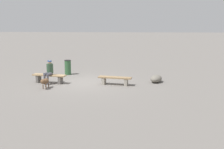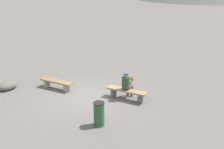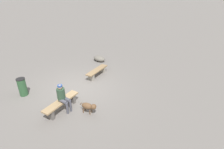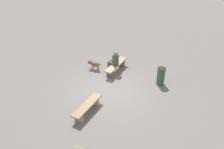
{
  "view_description": "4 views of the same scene",
  "coord_description": "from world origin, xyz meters",
  "px_view_note": "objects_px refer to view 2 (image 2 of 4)",
  "views": [
    {
      "loc": [
        -3.04,
        13.45,
        3.05
      ],
      "look_at": [
        -1.56,
        -0.32,
        0.42
      ],
      "focal_mm": 41.49,
      "sensor_mm": 36.0,
      "label": 1
    },
    {
      "loc": [
        4.82,
        -10.45,
        5.21
      ],
      "look_at": [
        0.61,
        1.61,
        0.59
      ],
      "focal_mm": 44.14,
      "sensor_mm": 36.0,
      "label": 2
    },
    {
      "loc": [
        6.9,
        4.63,
        4.95
      ],
      "look_at": [
        -1.04,
        1.6,
        0.66
      ],
      "focal_mm": 28.51,
      "sensor_mm": 36.0,
      "label": 3
    },
    {
      "loc": [
        -8.41,
        -3.25,
        6.85
      ],
      "look_at": [
        0.8,
        0.17,
        0.41
      ],
      "focal_mm": 37.07,
      "sensor_mm": 36.0,
      "label": 4
    }
  ],
  "objects_px": {
    "bench_right": "(127,93)",
    "trash_bin": "(99,114)",
    "bench_left": "(57,83)",
    "seated_person": "(127,83)",
    "dog": "(130,82)",
    "boulder": "(8,86)"
  },
  "relations": [
    {
      "from": "bench_right",
      "to": "trash_bin",
      "type": "height_order",
      "value": "trash_bin"
    },
    {
      "from": "bench_left",
      "to": "seated_person",
      "type": "distance_m",
      "value": 3.53
    },
    {
      "from": "bench_right",
      "to": "dog",
      "type": "relative_size",
      "value": 2.38
    },
    {
      "from": "bench_right",
      "to": "boulder",
      "type": "distance_m",
      "value": 5.78
    },
    {
      "from": "bench_left",
      "to": "boulder",
      "type": "distance_m",
      "value": 2.34
    },
    {
      "from": "trash_bin",
      "to": "boulder",
      "type": "xyz_separation_m",
      "value": [
        -5.4,
        1.69,
        -0.26
      ]
    },
    {
      "from": "bench_left",
      "to": "dog",
      "type": "relative_size",
      "value": 2.25
    },
    {
      "from": "trash_bin",
      "to": "boulder",
      "type": "relative_size",
      "value": 0.97
    },
    {
      "from": "dog",
      "to": "trash_bin",
      "type": "distance_m",
      "value": 3.72
    },
    {
      "from": "bench_left",
      "to": "seated_person",
      "type": "xyz_separation_m",
      "value": [
        3.5,
        0.04,
        0.43
      ]
    },
    {
      "from": "bench_left",
      "to": "dog",
      "type": "xyz_separation_m",
      "value": [
        3.32,
        1.18,
        0.06
      ]
    },
    {
      "from": "bench_left",
      "to": "seated_person",
      "type": "bearing_deg",
      "value": 9.85
    },
    {
      "from": "trash_bin",
      "to": "seated_person",
      "type": "bearing_deg",
      "value": 83.74
    },
    {
      "from": "boulder",
      "to": "trash_bin",
      "type": "bearing_deg",
      "value": -17.35
    },
    {
      "from": "dog",
      "to": "trash_bin",
      "type": "xyz_separation_m",
      "value": [
        -0.11,
        -3.72,
        0.11
      ]
    },
    {
      "from": "dog",
      "to": "boulder",
      "type": "relative_size",
      "value": 0.83
    },
    {
      "from": "trash_bin",
      "to": "boulder",
      "type": "distance_m",
      "value": 5.66
    },
    {
      "from": "seated_person",
      "to": "dog",
      "type": "relative_size",
      "value": 1.56
    },
    {
      "from": "bench_right",
      "to": "trash_bin",
      "type": "xyz_separation_m",
      "value": [
        -0.33,
        -2.49,
        0.13
      ]
    },
    {
      "from": "bench_right",
      "to": "dog",
      "type": "height_order",
      "value": "dog"
    },
    {
      "from": "boulder",
      "to": "seated_person",
      "type": "bearing_deg",
      "value": 8.97
    },
    {
      "from": "bench_left",
      "to": "trash_bin",
      "type": "distance_m",
      "value": 4.1
    }
  ]
}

